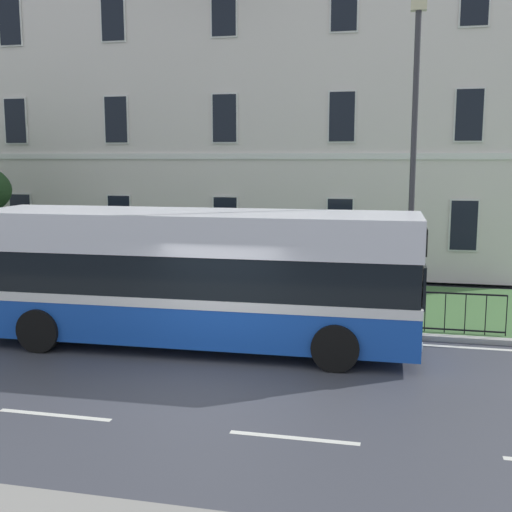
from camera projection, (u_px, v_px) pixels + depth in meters
name	position (u px, v px, depth m)	size (l,w,h in m)	color
ground_plane	(220.00, 368.00, 13.02)	(60.00, 56.00, 0.18)	#3E414A
georgian_townhouse	(252.00, 94.00, 25.67)	(20.28, 8.44, 13.13)	silver
iron_verge_railing	(162.00, 297.00, 16.59)	(16.83, 0.04, 0.97)	black
single_decker_bus	(196.00, 276.00, 14.29)	(9.85, 2.72, 3.03)	blue
street_lamp_post	(414.00, 144.00, 15.23)	(0.36, 0.24, 7.78)	#333338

